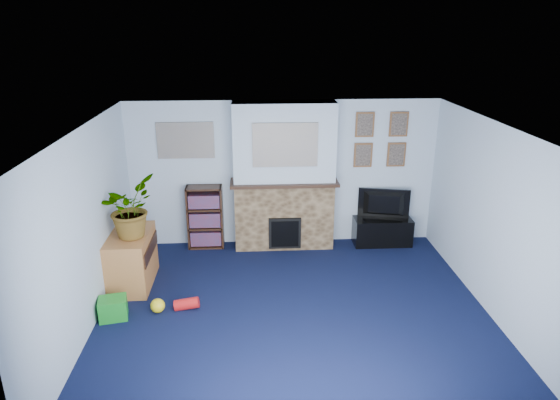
{
  "coord_description": "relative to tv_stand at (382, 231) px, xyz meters",
  "views": [
    {
      "loc": [
        -0.51,
        -5.56,
        3.56
      ],
      "look_at": [
        -0.14,
        0.76,
        1.28
      ],
      "focal_mm": 32.0,
      "sensor_mm": 36.0,
      "label": 1
    }
  ],
  "objects": [
    {
      "name": "potted_plant",
      "position": [
        -3.85,
        -1.18,
        0.95
      ],
      "size": [
        0.73,
        0.82,
        0.82
      ],
      "primitive_type": "imported",
      "rotation": [
        0.0,
        0.0,
        1.44
      ],
      "color": "#26661E",
      "rests_on": "sideboard"
    },
    {
      "name": "green_crate",
      "position": [
        -3.96,
        -2.01,
        -0.08
      ],
      "size": [
        0.39,
        0.34,
        0.27
      ],
      "primitive_type": "cube",
      "rotation": [
        0.0,
        0.0,
        0.2
      ],
      "color": "#198C26",
      "rests_on": "ground"
    },
    {
      "name": "mantel_candle",
      "position": [
        -1.3,
        -0.03,
        1.01
      ],
      "size": [
        0.05,
        0.05,
        0.15
      ],
      "primitive_type": "cylinder",
      "color": "#B2BFC6",
      "rests_on": "chimney_breast"
    },
    {
      "name": "mantel_can",
      "position": [
        -1.03,
        -0.03,
        0.99
      ],
      "size": [
        0.05,
        0.05,
        0.11
      ],
      "primitive_type": "cylinder",
      "color": "orange",
      "rests_on": "chimney_breast"
    },
    {
      "name": "floor",
      "position": [
        -1.66,
        -2.03,
        -0.23
      ],
      "size": [
        5.0,
        4.5,
        0.01
      ],
      "primitive_type": "cube",
      "color": "black",
      "rests_on": "ground"
    },
    {
      "name": "wall_back",
      "position": [
        -1.66,
        0.22,
        0.97
      ],
      "size": [
        5.0,
        0.04,
        2.4
      ],
      "primitive_type": "cube",
      "color": "silver",
      "rests_on": "ground"
    },
    {
      "name": "ceiling",
      "position": [
        -1.66,
        -2.03,
        2.17
      ],
      "size": [
        5.0,
        4.5,
        0.01
      ],
      "primitive_type": "cube",
      "color": "white",
      "rests_on": "wall_back"
    },
    {
      "name": "wall_left",
      "position": [
        -4.16,
        -2.03,
        0.97
      ],
      "size": [
        0.04,
        4.5,
        2.4
      ],
      "primitive_type": "cube",
      "color": "silver",
      "rests_on": "ground"
    },
    {
      "name": "wall_right",
      "position": [
        0.84,
        -2.03,
        0.97
      ],
      "size": [
        0.04,
        4.5,
        2.4
      ],
      "primitive_type": "cube",
      "color": "silver",
      "rests_on": "ground"
    },
    {
      "name": "toy_block",
      "position": [
        -3.77,
        -1.47,
        -0.12
      ],
      "size": [
        0.19,
        0.19,
        0.2
      ],
      "primitive_type": "cube",
      "rotation": [
        0.0,
        0.0,
        0.19
      ],
      "color": "orange",
      "rests_on": "ground"
    },
    {
      "name": "toy_tube",
      "position": [
        -3.05,
        -1.85,
        -0.15
      ],
      "size": [
        0.33,
        0.15,
        0.19
      ],
      "primitive_type": "cylinder",
      "rotation": [
        0.0,
        1.43,
        0.0
      ],
      "color": "red",
      "rests_on": "ground"
    },
    {
      "name": "portrait_tl",
      "position": [
        -0.36,
        0.2,
        1.77
      ],
      "size": [
        0.3,
        0.03,
        0.4
      ],
      "primitive_type": "cube",
      "color": "brown",
      "rests_on": "wall_back"
    },
    {
      "name": "tv_stand",
      "position": [
        0.0,
        0.0,
        0.0
      ],
      "size": [
        0.96,
        0.4,
        0.45
      ],
      "primitive_type": "cube",
      "color": "black",
      "rests_on": "ground"
    },
    {
      "name": "portrait_bl",
      "position": [
        -0.36,
        0.2,
        1.27
      ],
      "size": [
        0.3,
        0.03,
        0.4
      ],
      "primitive_type": "cube",
      "color": "brown",
      "rests_on": "wall_back"
    },
    {
      "name": "wall_front",
      "position": [
        -1.66,
        -4.28,
        0.97
      ],
      "size": [
        5.0,
        0.04,
        2.4
      ],
      "primitive_type": "cube",
      "color": "silver",
      "rests_on": "ground"
    },
    {
      "name": "mantel_teddy",
      "position": [
        -2.15,
        -0.03,
        0.99
      ],
      "size": [
        0.13,
        0.13,
        0.13
      ],
      "primitive_type": "sphere",
      "color": "gray",
      "rests_on": "chimney_breast"
    },
    {
      "name": "chimney_breast",
      "position": [
        -1.66,
        0.02,
        0.96
      ],
      "size": [
        1.72,
        0.5,
        2.4
      ],
      "color": "brown",
      "rests_on": "ground"
    },
    {
      "name": "portrait_tr",
      "position": [
        0.19,
        0.2,
        1.77
      ],
      "size": [
        0.3,
        0.03,
        0.4
      ],
      "primitive_type": "cube",
      "color": "brown",
      "rests_on": "wall_back"
    },
    {
      "name": "collage_left",
      "position": [
        -3.21,
        0.21,
        1.55
      ],
      "size": [
        0.9,
        0.03,
        0.58
      ],
      "primitive_type": "cube",
      "color": "gray",
      "rests_on": "wall_back"
    },
    {
      "name": "portrait_br",
      "position": [
        0.19,
        0.2,
        1.27
      ],
      "size": [
        0.3,
        0.03,
        0.4
      ],
      "primitive_type": "cube",
      "color": "brown",
      "rests_on": "wall_back"
    },
    {
      "name": "toy_ball",
      "position": [
        -3.42,
        -1.91,
        -0.14
      ],
      "size": [
        0.19,
        0.19,
        0.19
      ],
      "primitive_type": "sphere",
      "color": "yellow",
      "rests_on": "ground"
    },
    {
      "name": "collage_main",
      "position": [
        -1.66,
        -0.19,
        1.55
      ],
      "size": [
        1.0,
        0.03,
        0.68
      ],
      "primitive_type": "cube",
      "color": "gray",
      "rests_on": "chimney_breast"
    },
    {
      "name": "mantel_clock",
      "position": [
        -1.76,
        -0.03,
        1.0
      ],
      "size": [
        0.09,
        0.05,
        0.13
      ],
      "primitive_type": "cube",
      "color": "gold",
      "rests_on": "chimney_breast"
    },
    {
      "name": "bookshelf",
      "position": [
        -2.95,
        0.08,
        0.28
      ],
      "size": [
        0.58,
        0.28,
        1.05
      ],
      "color": "black",
      "rests_on": "ground"
    },
    {
      "name": "television",
      "position": [
        0.0,
        0.02,
        0.47
      ],
      "size": [
        0.85,
        0.29,
        0.49
      ],
      "primitive_type": "imported",
      "rotation": [
        0.0,
        0.0,
        2.92
      ],
      "color": "black",
      "rests_on": "tv_stand"
    },
    {
      "name": "sideboard",
      "position": [
        -3.9,
        -1.13,
        0.12
      ],
      "size": [
        0.55,
        0.99,
        0.77
      ],
      "primitive_type": "cube",
      "color": "#B26E39",
      "rests_on": "ground"
    }
  ]
}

